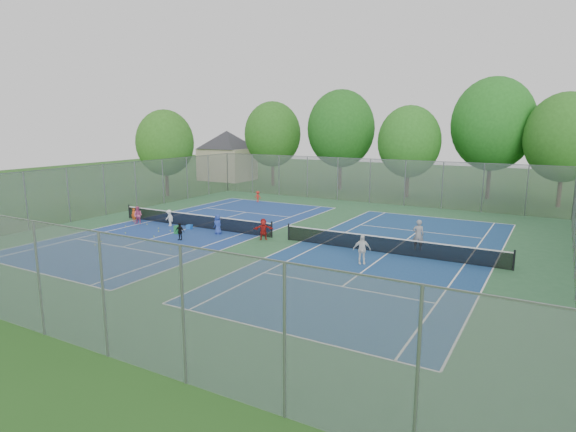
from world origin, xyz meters
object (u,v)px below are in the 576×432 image
at_px(net_right, 388,246).
at_px(ball_hopper, 177,230).
at_px(instructor, 418,235).
at_px(net_left, 194,221).
at_px(ball_crate, 189,227).

relative_size(net_right, ball_hopper, 23.19).
bearing_deg(instructor, net_right, 32.40).
relative_size(net_left, ball_crate, 36.72).
bearing_deg(ball_hopper, net_left, 100.48).
xyz_separation_m(net_left, ball_hopper, (0.41, -2.19, -0.18)).
distance_m(net_left, ball_hopper, 2.24).
distance_m(net_left, ball_crate, 0.74).
bearing_deg(ball_crate, net_right, 2.74).
bearing_deg(ball_hopper, ball_crate, 99.67).
relative_size(ball_crate, ball_hopper, 0.63).
xyz_separation_m(net_left, instructor, (15.22, 1.63, 0.43)).
xyz_separation_m(ball_hopper, instructor, (14.81, 3.83, 0.61)).
bearing_deg(instructor, net_left, -14.75).
bearing_deg(ball_hopper, net_right, 9.17).
bearing_deg(net_left, ball_hopper, -79.52).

